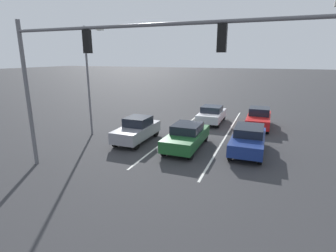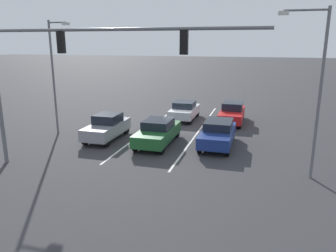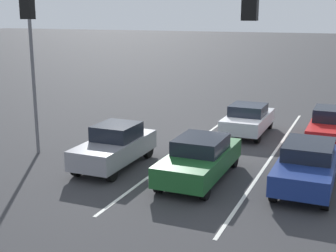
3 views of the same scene
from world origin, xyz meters
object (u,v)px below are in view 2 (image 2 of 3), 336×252
Objects in this scene: car_silver_midlane_second at (185,110)px; car_gray_rightlane_front at (107,127)px; street_lamp_right_shoulder at (55,71)px; traffic_signal_gantry at (65,61)px; street_lamp_left_shoulder at (315,83)px; car_navy_leftlane_front at (218,133)px; car_darkgreen_midlane_front at (158,132)px; car_red_leftlane_second at (232,113)px.

car_gray_rightlane_front is at bearing 62.31° from car_silver_midlane_second.
street_lamp_right_shoulder reaches higher than car_gray_rightlane_front.
traffic_signal_gantry reaches higher than car_silver_midlane_second.
street_lamp_left_shoulder is (-8.13, 10.03, 3.68)m from car_silver_midlane_second.
street_lamp_right_shoulder is (10.84, 0.33, 3.51)m from car_navy_leftlane_front.
car_darkgreen_midlane_front is 0.61× the size of street_lamp_left_shoulder.
car_silver_midlane_second is at bearing -103.05° from traffic_signal_gantry.
car_gray_rightlane_front is 5.11m from street_lamp_right_shoulder.
traffic_signal_gantry is at bearing 98.04° from car_gray_rightlane_front.
street_lamp_right_shoulder is (11.13, 6.60, 3.54)m from car_red_leftlane_second.
car_navy_leftlane_front reaches higher than car_silver_midlane_second.
traffic_signal_gantry is 1.72× the size of street_lamp_left_shoulder.
car_navy_leftlane_front is at bearing 119.37° from car_silver_midlane_second.
street_lamp_left_shoulder is at bearing 140.75° from car_navy_leftlane_front.
street_lamp_left_shoulder reaches higher than traffic_signal_gantry.
car_darkgreen_midlane_front is 7.97m from car_red_leftlane_second.
car_gray_rightlane_front is 0.89× the size of car_darkgreen_midlane_front.
street_lamp_right_shoulder is 15.82m from street_lamp_left_shoulder.
car_silver_midlane_second is 3.83m from car_red_leftlane_second.
car_gray_rightlane_front is at bearing -1.44° from car_darkgreen_midlane_front.
traffic_signal_gantry reaches higher than car_gray_rightlane_front.
car_gray_rightlane_front is at bearing -15.20° from street_lamp_left_shoulder.
traffic_signal_gantry reaches higher than car_red_leftlane_second.
car_gray_rightlane_front is 3.50m from car_darkgreen_midlane_front.
car_silver_midlane_second is 0.54× the size of street_lamp_left_shoulder.
car_silver_midlane_second is at bearing -90.77° from car_darkgreen_midlane_front.
car_red_leftlane_second is at bearing -119.47° from car_darkgreen_midlane_front.
car_red_leftlane_second is 13.42m from street_lamp_right_shoulder.
traffic_signal_gantry is (-0.76, 5.38, 4.51)m from car_gray_rightlane_front.
car_gray_rightlane_front is at bearing 4.58° from car_navy_leftlane_front.
street_lamp_left_shoulder reaches higher than street_lamp_right_shoulder.
car_darkgreen_midlane_front is at bearing -117.39° from traffic_signal_gantry.
street_lamp_left_shoulder is (-4.30, 10.03, 3.67)m from car_red_leftlane_second.
car_gray_rightlane_front is at bearing -81.96° from traffic_signal_gantry.
car_silver_midlane_second is at bearing -0.02° from car_red_leftlane_second.
car_red_leftlane_second is 0.61× the size of street_lamp_right_shoulder.
car_darkgreen_midlane_front is 1.02× the size of car_red_leftlane_second.
car_darkgreen_midlane_front reaches higher than car_silver_midlane_second.
car_gray_rightlane_front is 0.91× the size of car_red_leftlane_second.
car_navy_leftlane_front is 0.99× the size of car_red_leftlane_second.
car_darkgreen_midlane_front is at bearing 178.56° from car_gray_rightlane_front.
car_navy_leftlane_front is 0.35× the size of traffic_signal_gantry.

